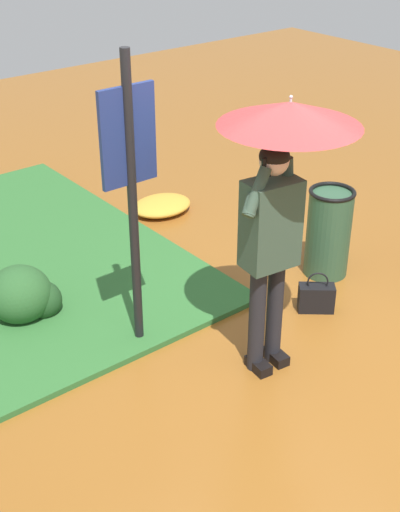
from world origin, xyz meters
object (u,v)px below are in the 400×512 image
(person_with_umbrella, at_px, (281,170))
(info_sign_post, at_px, (130,171))
(handbag, at_px, (316,297))
(trash_bin, at_px, (328,232))

(person_with_umbrella, height_order, info_sign_post, info_sign_post)
(person_with_umbrella, bearing_deg, handbag, 17.33)
(info_sign_post, height_order, trash_bin, info_sign_post)
(trash_bin, bearing_deg, handbag, -144.55)
(handbag, bearing_deg, person_with_umbrella, -162.67)
(info_sign_post, bearing_deg, person_with_umbrella, -51.73)
(person_with_umbrella, distance_m, info_sign_post, 1.06)
(info_sign_post, distance_m, handbag, 2.02)
(info_sign_post, distance_m, trash_bin, 2.22)
(info_sign_post, bearing_deg, trash_bin, -6.00)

